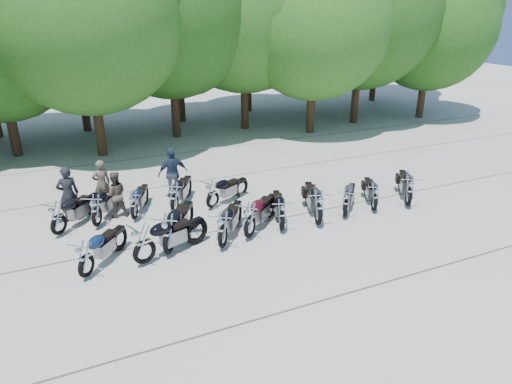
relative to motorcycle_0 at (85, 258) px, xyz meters
name	(u,v)px	position (x,y,z in m)	size (l,w,h in m)	color
ground	(277,243)	(5.31, -0.36, -0.61)	(90.00, 90.00, 0.00)	#9C988D
tree_3	(84,12)	(1.74, 10.88, 5.71)	(8.70, 8.70, 10.67)	#3A2614
tree_4	(168,5)	(5.85, 12.73, 6.03)	(9.13, 9.13, 11.20)	#3A2614
tree_5	(244,6)	(9.92, 12.85, 5.96)	(9.04, 9.04, 11.10)	#3A2614
tree_6	(315,22)	(12.86, 10.46, 5.20)	(8.00, 8.00, 9.82)	#3A2614
tree_7	(363,10)	(16.51, 11.42, 5.78)	(8.79, 8.79, 10.79)	#3A2614
tree_8	(431,26)	(21.14, 10.84, 4.86)	(7.53, 7.53, 9.25)	#3A2614
tree_11	(73,28)	(1.55, 16.07, 4.88)	(7.56, 7.56, 9.28)	#3A2614
tree_12	(176,22)	(7.11, 16.11, 5.11)	(7.88, 7.88, 9.67)	#3A2614
tree_13	(248,15)	(12.00, 17.12, 5.43)	(8.31, 8.31, 10.20)	#3A2614
tree_14	(314,19)	(15.99, 15.73, 5.22)	(8.02, 8.02, 9.84)	#3A2614
motorcycle_0	(85,258)	(0.00, 0.00, 0.00)	(0.66, 2.16, 1.22)	#0E1F40
motorcycle_1	(144,243)	(1.50, 0.03, 0.08)	(0.74, 2.43, 1.37)	black
motorcycle_2	(168,233)	(2.23, 0.28, 0.10)	(0.76, 2.51, 1.42)	black
motorcycle_3	(223,229)	(3.74, -0.01, 0.05)	(0.71, 2.32, 1.31)	black
motorcycle_4	(250,219)	(4.69, 0.23, 0.06)	(0.72, 2.36, 1.34)	#390713
motorcycle_5	(282,214)	(5.79, 0.27, 0.00)	(0.66, 2.16, 1.22)	black
motorcycle_6	(319,207)	(7.04, 0.14, 0.07)	(0.73, 2.41, 1.36)	black
motorcycle_7	(346,202)	(8.18, 0.27, -0.03)	(0.62, 2.04, 1.15)	black
motorcycle_8	(375,196)	(9.35, 0.28, -0.03)	(0.62, 2.04, 1.15)	black
motorcycle_9	(409,190)	(10.67, 0.10, 0.04)	(0.70, 2.31, 1.31)	black
motorcycle_10	(58,217)	(-0.53, 2.82, 0.03)	(0.69, 2.26, 1.28)	black
motorcycle_11	(96,210)	(0.60, 2.94, 0.02)	(0.68, 2.23, 1.26)	black
motorcycle_12	(134,205)	(1.77, 2.98, -0.04)	(0.62, 2.03, 1.14)	#0B1732
motorcycle_13	(174,197)	(3.10, 2.88, 0.04)	(0.70, 2.28, 1.29)	black
motorcycle_14	(212,193)	(4.41, 2.78, -0.02)	(0.64, 2.10, 1.19)	black
rider_0	(68,194)	(-0.12, 3.85, 0.32)	(0.68, 0.45, 1.87)	black
rider_1	(115,194)	(1.30, 3.56, 0.18)	(0.77, 0.60, 1.58)	#504339
rider_2	(173,173)	(3.48, 4.41, 0.33)	(1.10, 0.46, 1.88)	#213145
rider_3	(102,184)	(1.01, 4.58, 0.25)	(0.62, 0.41, 1.71)	brown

